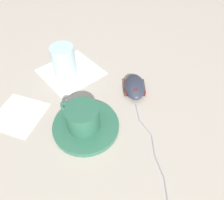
% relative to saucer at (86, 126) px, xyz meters
% --- Properties ---
extents(ground_plane, '(3.00, 3.00, 0.00)m').
position_rel_saucer_xyz_m(ground_plane, '(-0.08, 0.08, -0.01)').
color(ground_plane, '#B2A899').
extents(saucer, '(0.16, 0.16, 0.01)m').
position_rel_saucer_xyz_m(saucer, '(0.00, 0.00, 0.00)').
color(saucer, '#2D664C').
rests_on(saucer, ground).
extents(coffee_cup, '(0.11, 0.08, 0.06)m').
position_rel_saucer_xyz_m(coffee_cup, '(-0.00, -0.00, 0.04)').
color(coffee_cup, '#2D664C').
rests_on(coffee_cup, saucer).
extents(computer_mouse, '(0.10, 0.11, 0.03)m').
position_rel_saucer_xyz_m(computer_mouse, '(0.04, 0.17, 0.01)').
color(computer_mouse, '#2D3342').
rests_on(computer_mouse, ground).
extents(mouse_cable, '(0.32, 0.22, 0.00)m').
position_rel_saucer_xyz_m(mouse_cable, '(0.21, -0.00, -0.01)').
color(mouse_cable, gray).
rests_on(mouse_cable, ground).
extents(napkin_under_glass, '(0.20, 0.20, 0.00)m').
position_rel_saucer_xyz_m(napkin_under_glass, '(-0.17, 0.14, -0.01)').
color(napkin_under_glass, white).
rests_on(napkin_under_glass, ground).
extents(drinking_glass, '(0.07, 0.07, 0.09)m').
position_rel_saucer_xyz_m(drinking_glass, '(-0.18, 0.13, 0.04)').
color(drinking_glass, silver).
rests_on(drinking_glass, napkin_under_glass).
extents(napkin_spare, '(0.14, 0.14, 0.00)m').
position_rel_saucer_xyz_m(napkin_spare, '(-0.17, -0.06, -0.01)').
color(napkin_spare, silver).
rests_on(napkin_spare, ground).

